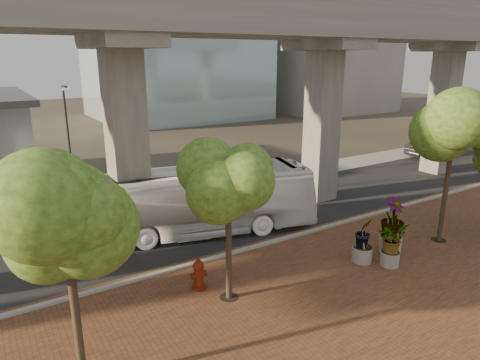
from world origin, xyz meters
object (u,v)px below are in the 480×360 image
transit_bus (192,201)px  parked_car (431,148)px  planter_front (392,240)px  fire_hydrant (199,274)px

transit_bus → parked_car: (25.64, 4.26, -0.92)m
planter_front → transit_bus: bearing=126.1°
fire_hydrant → planter_front: bearing=-18.7°
parked_car → planter_front: bearing=125.1°
parked_car → planter_front: size_ratio=2.55×
parked_car → planter_front: 23.33m
parked_car → fire_hydrant: parked_car is taller
transit_bus → fire_hydrant: (-2.19, -5.03, -1.08)m
transit_bus → parked_car: 26.00m
parked_car → planter_front: planter_front is taller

